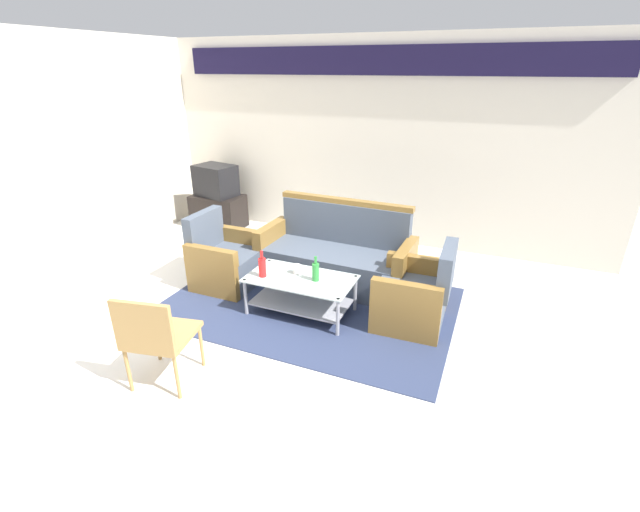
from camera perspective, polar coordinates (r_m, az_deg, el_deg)
ground_plane at (r=4.21m, az=-5.73°, el=-11.38°), size 14.00×14.00×0.00m
wall_back at (r=6.36m, az=7.26°, el=15.01°), size 6.52×0.19×2.80m
rug at (r=4.82m, az=-1.38°, el=-6.30°), size 3.05×2.04×0.01m
couch at (r=5.17m, az=2.09°, el=-0.26°), size 1.82×0.79×0.96m
armchair_left at (r=5.26m, az=-12.14°, el=-0.69°), size 0.70×0.76×0.85m
armchair_right at (r=4.47m, az=12.27°, el=-5.25°), size 0.72×0.78×0.85m
coffee_table at (r=4.55m, az=-2.52°, el=-4.43°), size 1.10×0.60×0.40m
bottle_red at (r=4.50m, az=-7.55°, el=-1.41°), size 0.08×0.08×0.28m
bottle_green at (r=4.38m, az=-0.58°, el=-2.03°), size 0.07×0.07×0.26m
cup at (r=4.55m, az=-3.04°, el=-1.73°), size 0.08×0.08×0.10m
tv_stand at (r=7.23m, az=-13.10°, el=5.72°), size 0.80×0.50×0.52m
television at (r=7.10m, az=-13.45°, el=9.56°), size 0.67×0.54×0.48m
wicker_chair at (r=3.68m, az=-20.75°, el=-9.45°), size 0.56×0.56×0.84m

